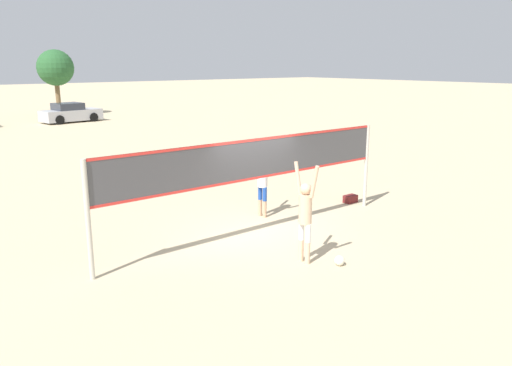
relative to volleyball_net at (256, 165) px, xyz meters
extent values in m
plane|color=#C6B28C|center=(0.00, 0.00, -1.79)|extent=(200.00, 200.00, 0.00)
cylinder|color=beige|center=(-4.21, 0.00, -0.57)|extent=(0.11, 0.11, 2.45)
cylinder|color=beige|center=(4.21, 0.00, -0.57)|extent=(0.11, 0.11, 2.45)
cube|color=#47474C|center=(0.00, 0.00, 0.16)|extent=(8.32, 0.02, 1.00)
cube|color=red|center=(0.00, 0.00, 0.63)|extent=(8.32, 0.03, 0.06)
cube|color=red|center=(0.00, 0.00, -0.31)|extent=(8.32, 0.03, 0.06)
cylinder|color=beige|center=(-0.29, -2.14, -1.55)|extent=(0.11, 0.11, 0.49)
cylinder|color=white|center=(-0.29, -2.14, -1.10)|extent=(0.12, 0.12, 0.40)
cylinder|color=beige|center=(-0.29, -1.94, -1.55)|extent=(0.11, 0.11, 0.49)
cylinder|color=white|center=(-0.29, -1.94, -1.10)|extent=(0.12, 0.12, 0.40)
cylinder|color=beige|center=(-0.29, -2.04, -0.58)|extent=(0.28, 0.28, 0.63)
sphere|color=beige|center=(-0.29, -2.04, -0.14)|extent=(0.25, 0.25, 0.25)
cylinder|color=beige|center=(-0.29, -2.28, 0.05)|extent=(0.08, 0.23, 0.71)
cylinder|color=beige|center=(-0.29, -1.79, 0.05)|extent=(0.08, 0.23, 0.71)
cylinder|color=tan|center=(1.12, 1.20, -1.55)|extent=(0.11, 0.11, 0.48)
cylinder|color=#1E47A5|center=(1.12, 1.20, -1.12)|extent=(0.12, 0.12, 0.39)
cylinder|color=tan|center=(1.12, 1.00, -1.55)|extent=(0.11, 0.11, 0.48)
cylinder|color=#1E47A5|center=(1.12, 1.00, -1.12)|extent=(0.12, 0.12, 0.39)
cylinder|color=white|center=(1.12, 1.10, -0.62)|extent=(0.28, 0.28, 0.62)
sphere|color=tan|center=(1.12, 1.10, -0.19)|extent=(0.24, 0.24, 0.24)
cylinder|color=tan|center=(1.12, 1.34, 0.00)|extent=(0.08, 0.22, 0.69)
cylinder|color=tan|center=(1.12, 0.86, 0.00)|extent=(0.08, 0.22, 0.69)
sphere|color=silver|center=(0.18, -2.63, -1.68)|extent=(0.22, 0.22, 0.22)
cube|color=maroon|center=(4.18, 0.51, -1.68)|extent=(0.42, 0.26, 0.23)
cube|color=#B7B7BC|center=(4.89, 27.66, -1.28)|extent=(4.34, 2.28, 0.77)
cube|color=#2D333D|center=(4.68, 27.64, -0.64)|extent=(2.05, 1.86, 0.49)
cylinder|color=black|center=(6.06, 28.66, -1.47)|extent=(0.66, 0.30, 0.64)
cylinder|color=black|center=(6.27, 26.98, -1.47)|extent=(0.66, 0.30, 0.64)
cylinder|color=black|center=(3.51, 28.35, -1.47)|extent=(0.66, 0.30, 0.64)
cylinder|color=black|center=(3.72, 26.66, -1.47)|extent=(0.66, 0.30, 0.64)
cylinder|color=brown|center=(5.78, 33.16, -0.27)|extent=(0.37, 0.37, 3.04)
sphere|color=#285B2D|center=(5.78, 33.16, 2.04)|extent=(2.90, 2.90, 2.90)
camera|label=1|loc=(-7.46, -9.29, 2.44)|focal=35.00mm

